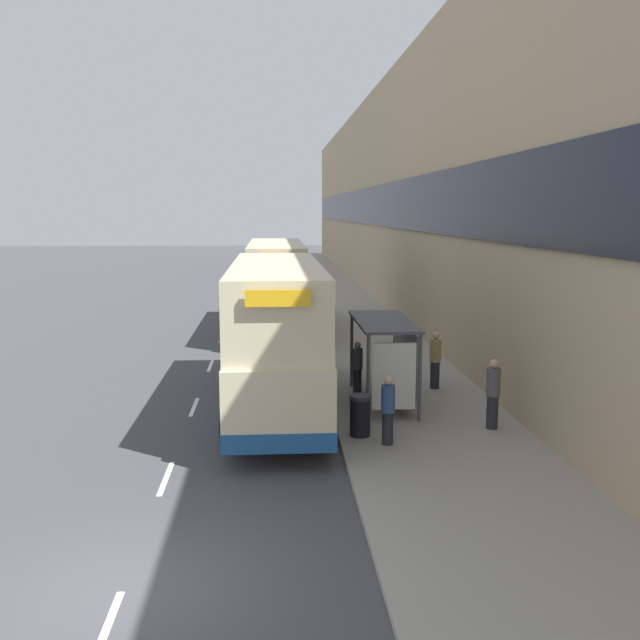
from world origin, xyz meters
TOP-DOWN VIEW (x-y plane):
  - ground_plane at (0.00, 0.00)m, footprint 220.00×220.00m
  - pavement at (6.50, 38.50)m, footprint 5.00×93.00m
  - terrace_facade at (10.49, 38.50)m, footprint 3.10×93.00m
  - lane_mark_0 at (0.00, -1.03)m, footprint 0.12×2.00m
  - lane_mark_1 at (0.00, 4.68)m, footprint 0.12×2.00m
  - lane_mark_2 at (0.00, 10.40)m, footprint 0.12×2.00m
  - lane_mark_3 at (0.00, 16.11)m, footprint 0.12×2.00m
  - lane_mark_4 at (0.00, 21.83)m, footprint 0.12×2.00m
  - bus_shelter at (5.77, 9.75)m, footprint 1.60×4.20m
  - double_decker_bus_near at (2.47, 10.00)m, footprint 2.85×10.67m
  - double_decker_bus_ahead at (2.55, 23.33)m, footprint 2.85×11.17m
  - car_0 at (2.30, 52.38)m, footprint 2.06×4.28m
  - pedestrian_at_shelter at (4.97, 11.10)m, footprint 0.33×0.33m
  - pedestrian_1 at (5.14, 6.24)m, footprint 0.34×0.34m
  - pedestrian_2 at (7.54, 11.65)m, footprint 0.36×0.36m
  - pedestrian_3 at (8.07, 7.32)m, footprint 0.37×0.37m
  - litter_bin at (4.55, 6.96)m, footprint 0.55×0.55m

SIDE VIEW (x-z plane):
  - ground_plane at x=0.00m, z-range 0.00..0.00m
  - lane_mark_0 at x=0.00m, z-range 0.00..0.01m
  - lane_mark_1 at x=0.00m, z-range 0.00..0.01m
  - lane_mark_2 at x=0.00m, z-range 0.00..0.01m
  - lane_mark_3 at x=0.00m, z-range 0.00..0.01m
  - lane_mark_4 at x=0.00m, z-range 0.00..0.01m
  - pavement at x=6.50m, z-range 0.00..0.14m
  - litter_bin at x=4.55m, z-range 0.14..1.19m
  - car_0 at x=2.30m, z-range -0.01..1.77m
  - pedestrian_at_shelter at x=4.97m, z-range 0.16..1.82m
  - pedestrian_1 at x=5.14m, z-range 0.16..1.86m
  - pedestrian_2 at x=7.54m, z-range 0.16..2.00m
  - pedestrian_3 at x=8.07m, z-range 0.16..2.01m
  - bus_shelter at x=5.77m, z-range 0.64..3.12m
  - double_decker_bus_near at x=2.47m, z-range 0.13..4.43m
  - double_decker_bus_ahead at x=2.55m, z-range 0.14..4.44m
  - terrace_facade at x=10.49m, z-range 0.00..13.57m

